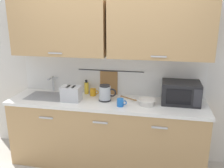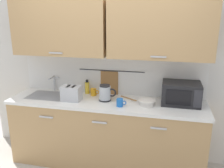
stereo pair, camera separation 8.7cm
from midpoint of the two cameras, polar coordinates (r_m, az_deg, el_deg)
counter_unit at (r=3.30m, az=-2.35°, el=-11.19°), size 2.53×0.64×0.90m
back_wall_assembly at (r=3.18m, az=-1.40°, el=8.06°), size 3.70×0.41×2.50m
sink_faucet at (r=3.54m, az=-14.45°, el=0.49°), size 0.09×0.17×0.22m
microwave at (r=3.11m, az=15.06°, el=-1.97°), size 0.46×0.35×0.27m
electric_kettle at (r=3.09m, az=-2.41°, el=-2.13°), size 0.23×0.16×0.21m
dish_soap_bottle at (r=3.38m, az=-6.74°, el=-0.86°), size 0.06×0.06×0.20m
mug_near_sink at (r=3.31m, az=-5.19°, el=-1.93°), size 0.12×0.08×0.09m
mixing_bowl at (r=2.98m, az=7.39°, el=-4.16°), size 0.21×0.21×0.08m
toaster at (r=3.14m, az=-10.33°, el=-2.24°), size 0.26×0.17×0.19m
mug_by_kettle at (r=2.92m, az=1.15°, el=-4.37°), size 0.12×0.08×0.09m
wooden_spoon at (r=3.17m, az=3.60°, el=-3.50°), size 0.25×0.17×0.01m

